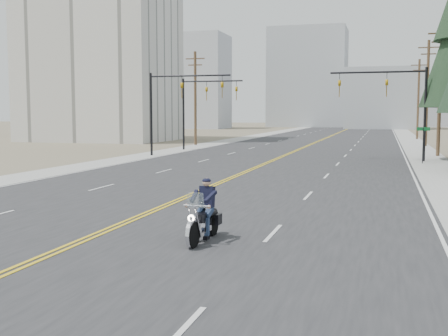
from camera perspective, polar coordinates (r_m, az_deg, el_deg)
ground_plane at (r=15.21m, az=-17.13°, el=-8.40°), size 400.00×400.00×0.00m
road at (r=82.81m, az=10.33°, el=3.00°), size 20.00×200.00×0.01m
sidewalk_left at (r=84.72m, az=2.56°, el=3.14°), size 3.00×200.00×0.01m
sidewalk_right at (r=82.48m, az=18.32°, el=2.80°), size 3.00×200.00×0.01m
traffic_mast_left at (r=47.54m, az=-5.18°, el=7.16°), size 7.10×0.26×7.00m
traffic_mast_right at (r=44.36m, az=17.18°, el=7.05°), size 7.10×0.26×7.00m
traffic_mast_far at (r=55.18m, az=-2.48°, el=6.89°), size 6.10×0.26×7.00m
street_sign at (r=42.45m, az=19.58°, el=2.82°), size 0.90×0.06×2.62m
utility_pole_c at (r=50.56m, az=21.10°, el=7.62°), size 2.20×0.30×11.00m
utility_pole_d at (r=65.52m, az=19.95°, el=7.33°), size 2.20×0.30×11.50m
utility_pole_e at (r=82.47m, az=19.14°, el=6.75°), size 2.20×0.30×11.00m
utility_pole_left at (r=63.79m, az=-2.93°, el=7.26°), size 2.20×0.30×10.50m
apartment_block at (r=77.26m, az=-12.49°, el=13.93°), size 18.00×14.00×30.00m
haze_bldg_a at (r=134.64m, az=-2.77°, el=8.73°), size 14.00×12.00×22.00m
haze_bldg_b at (r=137.37m, az=16.03°, el=6.79°), size 18.00×14.00×14.00m
haze_bldg_d at (r=153.94m, az=8.53°, el=9.02°), size 20.00×15.00×26.00m
haze_bldg_f at (r=153.81m, az=-6.29°, el=7.19°), size 12.00×12.00×16.00m
motorcyclist at (r=15.78m, az=-2.14°, el=-4.36°), size 1.05×2.30×1.78m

